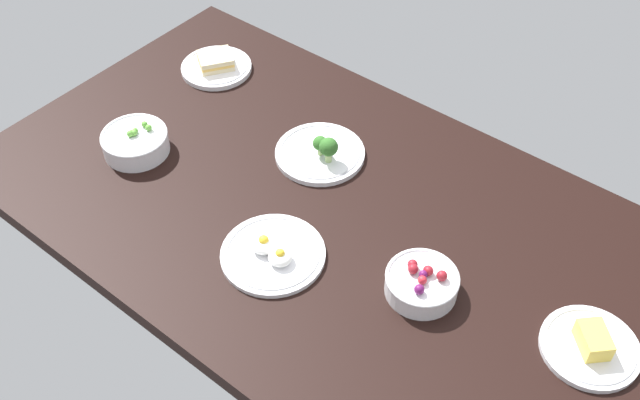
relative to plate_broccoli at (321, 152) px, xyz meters
The scene contains 7 objects.
dining_table 15.89cm from the plate_broccoli, 52.19° to the right, with size 146.84×84.82×4.00cm, color black.
plate_broccoli is the anchor object (origin of this frame).
plate_eggs 30.63cm from the plate_broccoli, 69.67° to the right, with size 20.91×20.91×4.73cm.
bowl_berries 42.14cm from the plate_broccoli, 24.81° to the right, with size 14.03×14.03×6.29cm.
plate_cheese 69.50cm from the plate_broccoli, ahead, with size 17.73×17.73×4.95cm.
plate_sandwich 42.29cm from the plate_broccoli, 167.67° to the left, with size 17.96×17.96×4.50cm.
bowl_peas 41.82cm from the plate_broccoli, 144.24° to the right, with size 15.02×15.02×6.21cm.
Camera 1 is at (66.09, -83.17, 116.57)cm, focal length 41.20 mm.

